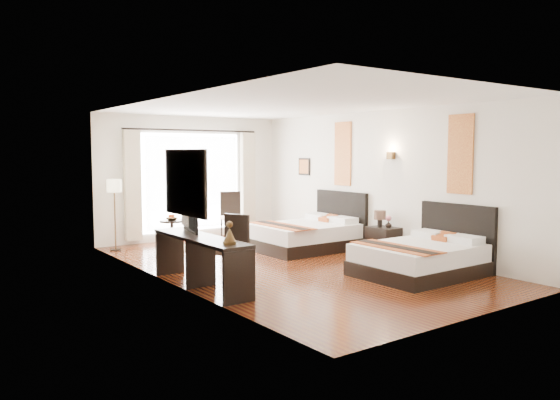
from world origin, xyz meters
TOP-DOWN VIEW (x-y plane):
  - floor at (0.00, 0.00)m, footprint 4.50×7.50m
  - ceiling at (0.00, 0.00)m, footprint 4.50×7.50m
  - wall_headboard at (2.25, 0.00)m, footprint 0.01×7.50m
  - wall_desk at (-2.25, 0.00)m, footprint 0.01×7.50m
  - wall_window at (0.00, 3.75)m, footprint 4.50×0.01m
  - wall_entry at (0.00, -3.75)m, footprint 4.50×0.01m
  - window_glass at (0.00, 3.73)m, footprint 2.40×0.02m
  - sheer_curtain at (0.00, 3.67)m, footprint 2.30×0.02m
  - drape_left at (-1.45, 3.63)m, footprint 0.35×0.14m
  - drape_right at (1.45, 3.63)m, footprint 0.35×0.14m
  - art_panel_near at (2.23, -1.86)m, footprint 0.03×0.50m
  - art_panel_far at (2.23, 1.08)m, footprint 0.03×0.50m
  - wall_sconce at (2.19, -0.33)m, footprint 0.10×0.14m
  - mirror_frame at (-2.22, -0.50)m, footprint 0.04×1.25m
  - mirror_glass at (-2.19, -0.50)m, footprint 0.01×1.12m
  - bed_near at (1.32, -1.86)m, footprint 1.97×1.54m
  - bed_far at (1.28, 1.08)m, footprint 2.04×1.59m
  - nightstand at (2.03, -0.33)m, footprint 0.46×0.57m
  - table_lamp at (2.00, -0.24)m, footprint 0.23×0.23m
  - vase at (2.03, -0.44)m, footprint 0.14×0.14m
  - console_desk at (-1.99, -0.50)m, footprint 0.50×2.20m
  - television at (-1.97, 0.05)m, footprint 0.31×0.84m
  - bronze_figurine at (-1.99, -1.34)m, footprint 0.23×0.23m
  - desk_chair at (-1.46, -0.44)m, footprint 0.63×0.63m
  - floor_lamp at (-1.99, 3.21)m, footprint 0.29×0.29m
  - side_table at (-0.93, 2.82)m, footprint 0.50×0.50m
  - fruit_bowl at (-0.94, 2.80)m, footprint 0.28×0.28m
  - window_chair at (0.65, 3.03)m, footprint 0.64×0.64m
  - jute_rug at (-0.30, 2.58)m, footprint 1.31×0.92m

SIDE VIEW (x-z plane):
  - floor at x=0.00m, z-range -0.01..0.00m
  - jute_rug at x=-0.30m, z-range 0.00..0.01m
  - nightstand at x=2.03m, z-range 0.00..0.55m
  - bed_near at x=1.32m, z-range -0.26..0.84m
  - side_table at x=-0.93m, z-range 0.00..0.58m
  - bed_far at x=1.28m, z-range -0.28..0.87m
  - desk_chair at x=-1.46m, z-range -0.20..0.82m
  - window_chair at x=0.65m, z-range -0.21..0.87m
  - console_desk at x=-1.99m, z-range 0.00..0.76m
  - vase at x=2.03m, z-range 0.50..0.63m
  - fruit_bowl at x=-0.94m, z-range 0.58..0.64m
  - table_lamp at x=2.00m, z-range 0.57..0.93m
  - bronze_figurine at x=-1.99m, z-range 0.75..1.03m
  - television at x=-1.97m, z-range 0.75..1.24m
  - floor_lamp at x=-1.99m, z-range 0.49..1.93m
  - drape_left at x=-1.45m, z-range 0.10..2.46m
  - drape_right at x=1.45m, z-range 0.10..2.46m
  - sheer_curtain at x=0.00m, z-range 0.25..2.35m
  - window_glass at x=0.00m, z-range 0.20..2.40m
  - wall_headboard at x=2.25m, z-range 0.00..2.80m
  - wall_desk at x=-2.25m, z-range 0.00..2.80m
  - wall_window at x=0.00m, z-range 0.00..2.80m
  - wall_entry at x=0.00m, z-range 0.00..2.80m
  - mirror_frame at x=-2.22m, z-range 1.08..2.02m
  - mirror_glass at x=-2.19m, z-range 1.14..1.96m
  - wall_sconce at x=2.19m, z-range 1.85..1.99m
  - art_panel_near at x=2.23m, z-range 1.27..2.62m
  - art_panel_far at x=2.23m, z-range 1.27..2.62m
  - ceiling at x=0.00m, z-range 2.78..2.80m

